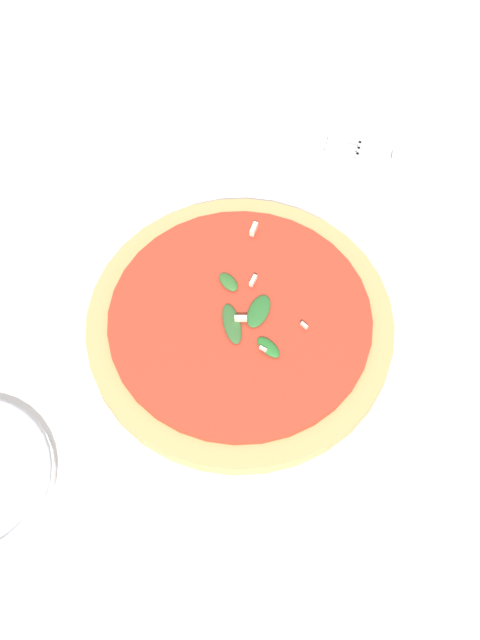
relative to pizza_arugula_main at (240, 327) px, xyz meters
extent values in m
plane|color=silver|center=(0.03, 0.01, -0.02)|extent=(6.00, 6.00, 0.00)
cylinder|color=white|center=(0.00, 0.00, -0.01)|extent=(0.32, 0.32, 0.01)
cylinder|color=tan|center=(0.00, 0.00, 0.00)|extent=(0.30, 0.30, 0.02)
cylinder|color=#B73823|center=(0.00, 0.00, 0.02)|extent=(0.26, 0.26, 0.01)
ellipsoid|color=#2C6A2D|center=(-0.02, 0.00, 0.02)|extent=(0.04, 0.04, 0.01)
ellipsoid|color=#29722B|center=(-0.02, 0.04, 0.02)|extent=(0.03, 0.03, 0.01)
ellipsoid|color=#356A2C|center=(0.01, -0.04, 0.02)|extent=(0.02, 0.03, 0.01)
ellipsoid|color=#34612D|center=(0.01, 0.01, 0.02)|extent=(0.02, 0.05, 0.01)
cube|color=#EFE5C6|center=(-0.06, 0.02, 0.03)|extent=(0.01, 0.01, 0.00)
cube|color=#EFE5C6|center=(-0.02, 0.04, 0.03)|extent=(0.01, 0.01, 0.00)
cube|color=#EFE5C6|center=(0.00, 0.01, 0.03)|extent=(0.01, 0.01, 0.01)
cube|color=#EFE5C6|center=(-0.02, -0.03, 0.03)|extent=(0.01, 0.01, 0.01)
cube|color=#EFE5C6|center=(-0.03, -0.10, 0.03)|extent=(0.01, 0.01, 0.01)
cube|color=white|center=(-0.24, -0.19, -0.01)|extent=(0.17, 0.14, 0.01)
cube|color=silver|center=(-0.27, -0.18, -0.01)|extent=(0.12, 0.06, 0.00)
cube|color=silver|center=(-0.18, -0.21, -0.01)|extent=(0.03, 0.03, 0.00)
cube|color=silver|center=(-0.16, -0.23, -0.01)|extent=(0.04, 0.02, 0.00)
cube|color=silver|center=(-0.16, -0.22, -0.01)|extent=(0.04, 0.02, 0.00)
cube|color=silver|center=(-0.15, -0.22, -0.01)|extent=(0.04, 0.02, 0.00)
camera|label=1|loc=(0.06, 0.36, 0.65)|focal=42.00mm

